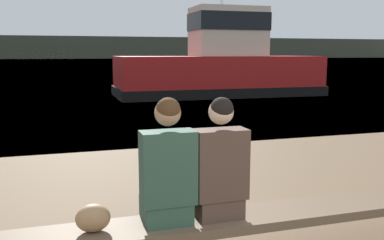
# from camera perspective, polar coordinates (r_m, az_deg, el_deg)

# --- Properties ---
(water_surface) EXTENTS (240.00, 240.00, 0.00)m
(water_surface) POSITION_cam_1_polar(r_m,az_deg,el_deg) (128.01, -16.74, 7.76)
(water_surface) COLOR #386084
(water_surface) RESTS_ON ground
(far_shoreline) EXTENTS (600.00, 12.00, 6.97)m
(far_shoreline) POSITION_cam_1_polar(r_m,az_deg,el_deg) (144.38, -16.87, 9.23)
(far_shoreline) COLOR #424738
(far_shoreline) RESTS_ON ground
(bench_main) EXTENTS (7.64, 0.49, 0.45)m
(bench_main) POSITION_cam_1_polar(r_m,az_deg,el_deg) (3.61, -3.93, -14.75)
(bench_main) COLOR brown
(bench_main) RESTS_ON ground
(person_left) EXTENTS (0.43, 0.41, 1.04)m
(person_left) POSITION_cam_1_polar(r_m,az_deg,el_deg) (3.45, -3.29, -6.71)
(person_left) COLOR #2D4C3D
(person_left) RESTS_ON bench_main
(person_right) EXTENTS (0.43, 0.40, 1.03)m
(person_right) POSITION_cam_1_polar(r_m,az_deg,el_deg) (3.58, 3.68, -6.24)
(person_right) COLOR #4C382D
(person_right) RESTS_ON bench_main
(shopping_bag) EXTENTS (0.27, 0.19, 0.22)m
(shopping_bag) POSITION_cam_1_polar(r_m,az_deg,el_deg) (3.48, -13.06, -12.62)
(shopping_bag) COLOR #9E754C
(shopping_bag) RESTS_ON bench_main
(tugboat_red) EXTENTS (8.83, 3.43, 5.92)m
(tugboat_red) POSITION_cam_1_polar(r_m,az_deg,el_deg) (18.66, 3.78, 6.95)
(tugboat_red) COLOR #A81919
(tugboat_red) RESTS_ON water_surface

